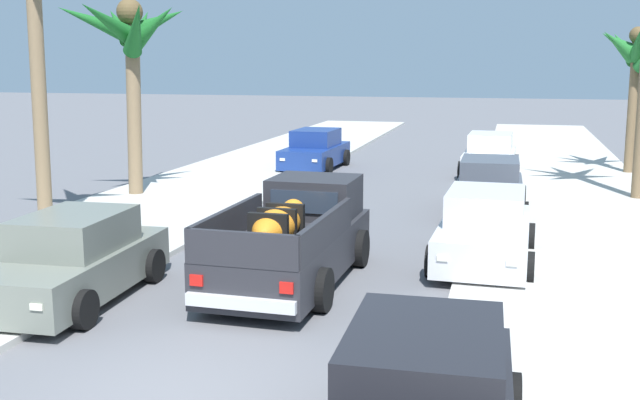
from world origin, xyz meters
name	(u,v)px	position (x,y,z in m)	size (l,w,h in m)	color
ground_plane	(177,394)	(0.00, 0.00, 0.00)	(160.00, 160.00, 0.00)	slate
sidewalk_left	(174,201)	(-5.69, 12.00, 0.06)	(5.33, 60.00, 0.12)	beige
sidewalk_right	(576,220)	(5.69, 12.00, 0.06)	(5.33, 60.00, 0.12)	beige
curb_left	(214,203)	(-4.42, 12.00, 0.05)	(0.16, 60.00, 0.10)	silver
curb_right	(526,218)	(4.42, 12.00, 0.05)	(0.16, 60.00, 0.10)	silver
pickup_truck	(294,240)	(0.04, 5.14, 0.81)	(2.30, 5.25, 1.80)	#28282D
car_left_near	(485,230)	(3.51, 7.35, 0.71)	(2.11, 4.30, 1.54)	silver
car_right_near	(490,156)	(3.22, 20.04, 0.71)	(2.11, 4.30, 1.54)	silver
car_left_mid	(74,260)	(-3.38, 3.10, 0.71)	(2.16, 4.32, 1.54)	slate
car_right_mid	(489,189)	(3.43, 12.56, 0.71)	(2.06, 4.27, 1.54)	#474C56
car_right_far	(315,151)	(-3.43, 19.96, 0.71)	(2.14, 4.31, 1.54)	navy
palm_tree_right_fore	(639,53)	(8.27, 21.36, 4.45)	(3.42, 3.79, 5.44)	brown
palm_tree_left_mid	(130,39)	(-7.25, 12.62, 4.81)	(3.68, 4.00, 5.99)	#846B4C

